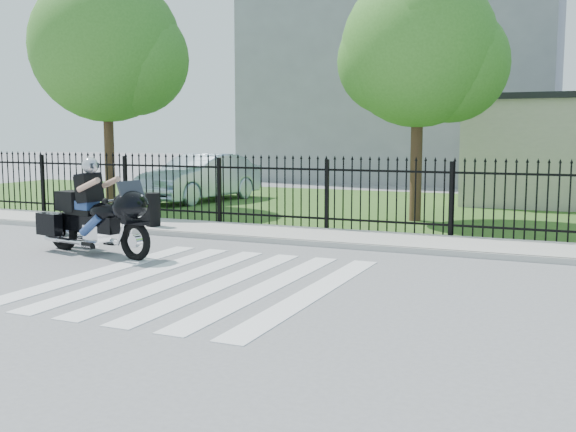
% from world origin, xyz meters
% --- Properties ---
extents(ground, '(120.00, 120.00, 0.00)m').
position_xyz_m(ground, '(0.00, 0.00, 0.00)').
color(ground, slate).
rests_on(ground, ground).
extents(crosswalk, '(5.00, 5.50, 0.01)m').
position_xyz_m(crosswalk, '(0.00, 0.00, 0.01)').
color(crosswalk, silver).
rests_on(crosswalk, ground).
extents(sidewalk, '(40.00, 2.00, 0.12)m').
position_xyz_m(sidewalk, '(0.00, 5.00, 0.06)').
color(sidewalk, '#ADAAA3').
rests_on(sidewalk, ground).
extents(curb, '(40.00, 0.12, 0.12)m').
position_xyz_m(curb, '(0.00, 4.00, 0.06)').
color(curb, '#ADAAA3').
rests_on(curb, ground).
extents(grass_strip, '(40.00, 12.00, 0.02)m').
position_xyz_m(grass_strip, '(0.00, 12.00, 0.01)').
color(grass_strip, '#30531C').
rests_on(grass_strip, ground).
extents(iron_fence, '(26.00, 0.04, 1.80)m').
position_xyz_m(iron_fence, '(0.00, 6.00, 0.90)').
color(iron_fence, black).
rests_on(iron_fence, ground).
extents(tree_left, '(4.80, 4.80, 7.58)m').
position_xyz_m(tree_left, '(-8.50, 8.50, 5.17)').
color(tree_left, '#382316').
rests_on(tree_left, ground).
extents(tree_mid, '(4.20, 4.20, 6.78)m').
position_xyz_m(tree_mid, '(1.50, 9.00, 4.67)').
color(tree_mid, '#382316').
rests_on(tree_mid, ground).
extents(building_tall, '(15.00, 10.00, 12.00)m').
position_xyz_m(building_tall, '(-3.00, 26.00, 6.00)').
color(building_tall, gray).
rests_on(building_tall, ground).
extents(motorcycle_rider, '(2.98, 1.38, 1.99)m').
position_xyz_m(motorcycle_rider, '(-3.28, 1.37, 0.82)').
color(motorcycle_rider, black).
rests_on(motorcycle_rider, ground).
extents(parked_car, '(2.54, 5.30, 1.68)m').
position_xyz_m(parked_car, '(-6.75, 11.31, 0.86)').
color(parked_car, '#9EB6C7').
rests_on(parked_car, grass_strip).
extents(litter_bin, '(0.41, 0.41, 0.83)m').
position_xyz_m(litter_bin, '(-4.09, 4.55, 0.54)').
color(litter_bin, black).
rests_on(litter_bin, sidewalk).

